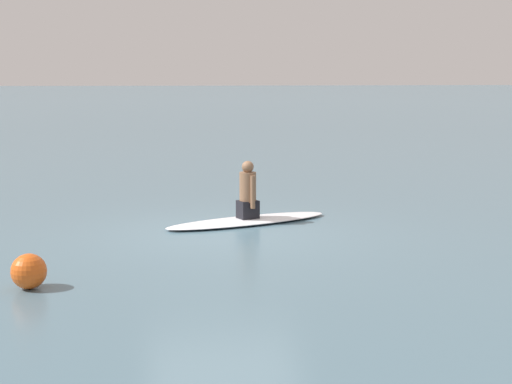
# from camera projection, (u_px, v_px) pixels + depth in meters

# --- Properties ---
(ground_plane) EXTENTS (400.00, 400.00, 0.00)m
(ground_plane) POSITION_uv_depth(u_px,v_px,m) (223.00, 235.00, 12.61)
(ground_plane) COLOR slate
(surfboard) EXTENTS (1.87, 3.23, 0.09)m
(surfboard) POSITION_uv_depth(u_px,v_px,m) (248.00, 221.00, 13.60)
(surfboard) COLOR white
(surfboard) RESTS_ON ground
(person_paddler) EXTENTS (0.44, 0.41, 1.02)m
(person_paddler) POSITION_uv_depth(u_px,v_px,m) (248.00, 192.00, 13.52)
(person_paddler) COLOR black
(person_paddler) RESTS_ON surfboard
(buoy_marker) EXTENTS (0.44, 0.44, 0.44)m
(buoy_marker) POSITION_uv_depth(u_px,v_px,m) (29.00, 271.00, 9.37)
(buoy_marker) COLOR #E55919
(buoy_marker) RESTS_ON ground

